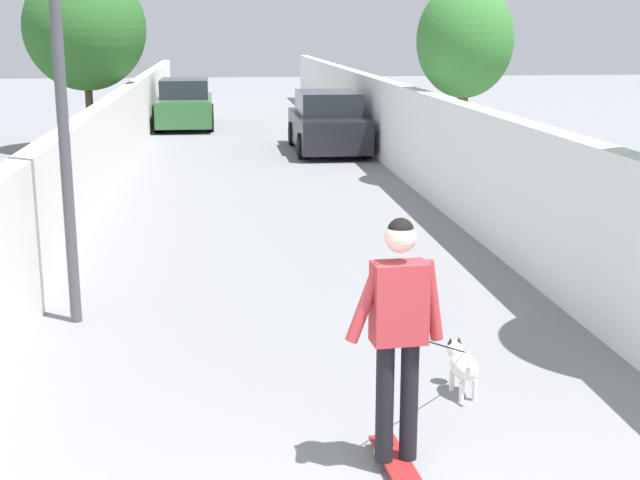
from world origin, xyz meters
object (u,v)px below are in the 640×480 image
(lamp_post, at_px, (56,22))
(skateboard, at_px, (396,461))
(tree_right_mid, at_px, (465,41))
(person_skateboarder, at_px, (399,321))
(car_near, at_px, (328,124))
(tree_left_near, at_px, (85,28))
(dog, at_px, (462,365))
(car_far, at_px, (185,105))

(lamp_post, bearing_deg, skateboard, -142.59)
(tree_right_mid, xyz_separation_m, person_skateboarder, (-11.52, 3.69, -1.73))
(tree_right_mid, xyz_separation_m, lamp_post, (-7.85, 6.49, 0.31))
(person_skateboarder, xyz_separation_m, car_near, (16.80, -1.64, -0.42))
(person_skateboarder, bearing_deg, tree_left_near, 14.25)
(person_skateboarder, height_order, dog, person_skateboarder)
(lamp_post, distance_m, person_skateboarder, 5.04)
(dog, bearing_deg, car_far, 7.98)
(tree_right_mid, height_order, skateboard, tree_right_mid)
(dog, bearing_deg, tree_right_mid, -15.50)
(dog, xyz_separation_m, car_far, (21.72, 3.04, 0.44))
(tree_right_mid, xyz_separation_m, skateboard, (-11.52, 3.69, -2.80))
(lamp_post, relative_size, person_skateboarder, 2.63)
(tree_left_near, height_order, dog, tree_left_near)
(lamp_post, relative_size, dog, 3.01)
(tree_left_near, xyz_separation_m, lamp_post, (-13.85, -1.65, 0.06))
(dog, relative_size, car_near, 0.37)
(tree_left_near, distance_m, car_far, 6.37)
(car_near, bearing_deg, tree_left_near, 83.32)
(lamp_post, height_order, dog, lamp_post)
(tree_right_mid, relative_size, car_near, 0.96)
(person_skateboarder, relative_size, car_near, 0.43)
(dog, bearing_deg, car_near, -2.94)
(skateboard, relative_size, car_near, 0.19)
(tree_right_mid, xyz_separation_m, dog, (-10.26, 2.85, -2.59))
(tree_right_mid, height_order, person_skateboarder, tree_right_mid)
(skateboard, xyz_separation_m, car_near, (16.80, -1.64, 0.65))
(person_skateboarder, relative_size, dog, 1.15)
(tree_left_near, relative_size, car_far, 1.09)
(lamp_post, bearing_deg, car_far, -1.78)
(lamp_post, xyz_separation_m, skateboard, (-3.66, -2.80, -3.11))
(skateboard, relative_size, person_skateboarder, 0.46)
(tree_right_mid, relative_size, skateboard, 4.94)
(skateboard, distance_m, car_near, 16.90)
(tree_right_mid, height_order, car_near, tree_right_mid)
(car_far, bearing_deg, tree_right_mid, -152.80)
(tree_left_near, bearing_deg, skateboard, -165.75)
(tree_left_near, bearing_deg, dog, -161.97)
(tree_right_mid, distance_m, lamp_post, 10.19)
(person_skateboarder, bearing_deg, skateboard, -26.57)
(tree_left_near, xyz_separation_m, dog, (-16.26, -5.29, -2.84))
(skateboard, relative_size, dog, 0.52)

